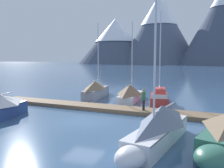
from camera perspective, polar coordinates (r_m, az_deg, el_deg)
ground_plane at (r=16.58m, az=-7.00°, el=-8.96°), size 700.00×700.00×0.00m
mountain_west_summit at (r=237.21m, az=0.88°, el=10.78°), size 75.67×75.67×44.98m
mountain_central_massif at (r=229.30m, az=11.36°, el=13.24°), size 74.22×74.22×64.03m
mountain_shoulder_ridge at (r=208.22m, az=25.59°, el=13.22°), size 66.69×66.69×63.66m
dock at (r=20.10m, az=-1.91°, el=-5.83°), size 22.16×3.69×0.30m
sailboat_mid_dock_port at (r=26.69m, az=-3.72°, el=-1.27°), size 2.17×7.32×8.39m
sailboat_mid_dock_starboard at (r=24.60m, az=4.64°, el=-2.10°), size 2.06×6.67×8.15m
sailboat_far_berth at (r=23.64m, az=11.45°, el=-3.07°), size 2.32×5.90×8.86m
sailboat_outer_slip at (r=12.13m, az=11.23°, el=-10.16°), size 2.75×7.04×9.17m
person_on_dock at (r=18.48m, az=7.75°, el=-3.42°), size 0.23×0.59×1.69m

